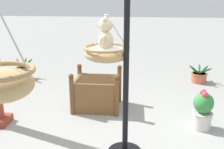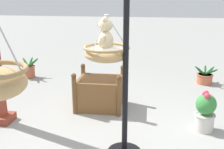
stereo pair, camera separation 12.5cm
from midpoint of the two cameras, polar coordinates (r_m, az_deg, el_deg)
name	(u,v)px [view 2 (the right image)]	position (r m, az deg, el deg)	size (l,w,h in m)	color
ground_plane	(115,147)	(3.79, 1.66, -15.06)	(40.00, 40.00, 0.00)	gray
display_pole_central	(125,103)	(3.31, 3.88, -6.12)	(0.44, 0.44, 2.33)	black
hanging_basket_with_teddy	(107,53)	(3.30, -0.05, 4.63)	(0.57, 0.57, 0.57)	tan
teddy_bear	(105,37)	(3.27, -0.43, 7.91)	(0.30, 0.26, 0.44)	beige
wooden_planter_box	(100,92)	(4.84, -1.86, -3.69)	(0.73, 0.85, 0.73)	brown
potted_plant_fern_front	(205,112)	(4.30, 19.99, -7.44)	(0.32, 0.32, 0.63)	beige
potted_plant_tall_leafy	(29,70)	(6.86, -16.75, 0.98)	(0.52, 0.50, 0.48)	#AD563D
potted_plant_bushy_green	(205,77)	(6.53, 19.62, -0.53)	(0.55, 0.51, 0.40)	#BC6042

